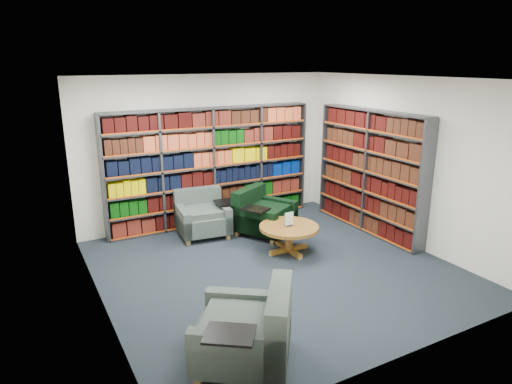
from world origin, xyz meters
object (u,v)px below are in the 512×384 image
chair_teal_front (252,334)px  coffee_table (289,231)px  chair_teal_left (201,217)px  chair_green_right (261,215)px

chair_teal_front → coffee_table: (1.88, 2.25, 0.02)m
chair_teal_left → chair_green_right: (0.96, -0.48, 0.01)m
chair_teal_left → chair_teal_front: bearing=-104.4°
chair_teal_left → chair_teal_front: 3.84m
chair_teal_front → chair_green_right: bearing=59.4°
chair_teal_left → coffee_table: bearing=-57.6°
chair_teal_front → coffee_table: chair_teal_front is taller
chair_teal_front → coffee_table: 2.93m
chair_green_right → coffee_table: 0.99m
chair_teal_left → chair_teal_front: (-0.95, -3.72, 0.03)m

